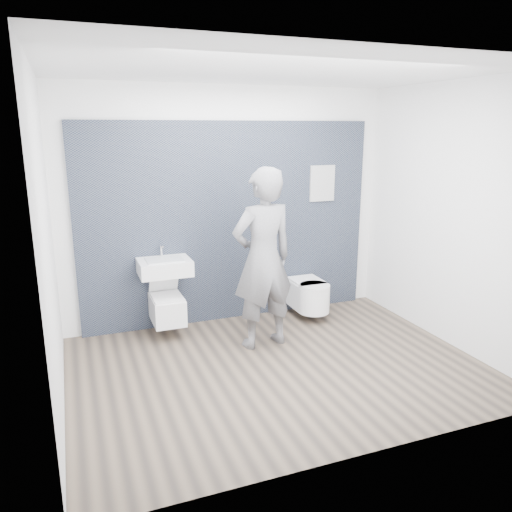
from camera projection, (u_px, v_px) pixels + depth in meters
name	position (u px, v px, depth m)	size (l,w,h in m)	color
ground	(277.00, 367.00, 4.99)	(4.00, 4.00, 0.00)	brown
room_shell	(279.00, 193.00, 4.55)	(4.00, 4.00, 4.00)	white
tile_wall	(232.00, 316.00, 6.32)	(3.60, 0.06, 2.40)	black
washbasin	(165.00, 267.00, 5.60)	(0.58, 0.43, 0.43)	white
toilet_square	(167.00, 307.00, 5.68)	(0.35, 0.51, 0.64)	white
toilet_rounded	(309.00, 295.00, 6.23)	(0.39, 0.66, 0.35)	white
info_placard	(318.00, 306.00, 6.70)	(0.34, 0.03, 0.45)	silver
visitor	(263.00, 259.00, 5.27)	(0.71, 0.46, 1.94)	slate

